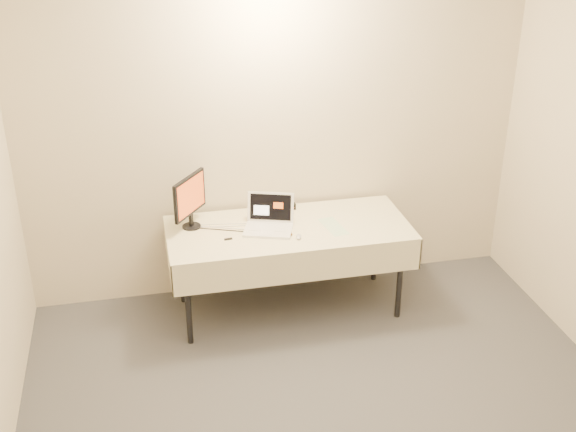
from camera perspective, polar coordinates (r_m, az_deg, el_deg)
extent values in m
cube|color=beige|center=(5.70, -0.95, 6.65)|extent=(4.00, 0.10, 2.70)
cylinder|color=black|center=(5.37, -7.90, -6.87)|extent=(0.04, 0.04, 0.69)
cylinder|color=black|center=(5.68, 8.83, -4.92)|extent=(0.04, 0.04, 0.69)
cylinder|color=black|center=(5.87, -8.44, -3.81)|extent=(0.04, 0.04, 0.69)
cylinder|color=black|center=(6.16, 6.92, -2.19)|extent=(0.04, 0.04, 0.69)
cube|color=gray|center=(5.54, 0.05, -1.14)|extent=(1.80, 0.75, 0.04)
cube|color=beige|center=(5.53, 0.05, -0.92)|extent=(1.86, 0.81, 0.01)
cube|color=beige|center=(5.24, 1.00, -4.11)|extent=(1.86, 0.01, 0.25)
cube|color=beige|center=(5.94, -0.79, -0.33)|extent=(1.86, 0.01, 0.25)
cube|color=beige|center=(5.49, -9.45, -3.05)|extent=(0.01, 0.81, 0.25)
cube|color=beige|center=(5.83, 8.96, -1.16)|extent=(0.01, 0.81, 0.25)
cube|color=white|center=(5.46, -1.57, -1.12)|extent=(0.42, 0.35, 0.02)
cube|color=white|center=(5.54, -1.38, 0.72)|extent=(0.36, 0.18, 0.23)
cube|color=black|center=(5.54, -1.38, 0.72)|extent=(0.31, 0.14, 0.20)
cylinder|color=black|center=(5.57, -7.63, -0.82)|extent=(0.20, 0.20, 0.01)
cube|color=black|center=(5.55, -7.66, -0.29)|extent=(0.03, 0.04, 0.10)
cube|color=black|center=(5.46, -7.79, 1.62)|extent=(0.26, 0.34, 0.30)
cube|color=#D54E19|center=(5.46, -7.79, 1.62)|extent=(0.22, 0.30, 0.27)
imported|color=#935D1A|center=(5.40, -1.38, -0.44)|extent=(0.15, 0.02, 0.19)
cube|color=black|center=(5.80, -0.03, 0.76)|extent=(0.13, 0.06, 0.05)
cube|color=#FF1B0C|center=(5.78, 0.05, 0.65)|extent=(0.09, 0.01, 0.02)
ellipsoid|color=#B3B3B5|center=(5.36, 0.86, -1.64)|extent=(0.06, 0.09, 0.02)
cube|color=beige|center=(5.55, 3.60, -0.83)|extent=(0.18, 0.34, 0.00)
cube|color=black|center=(5.36, -4.75, -1.82)|extent=(0.06, 0.02, 0.01)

